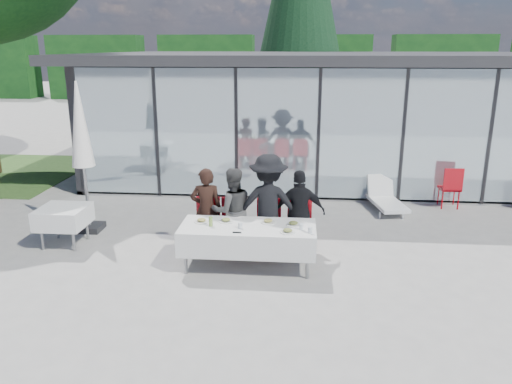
% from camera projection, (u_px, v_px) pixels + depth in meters
% --- Properties ---
extents(ground, '(90.00, 90.00, 0.00)m').
position_uv_depth(ground, '(261.00, 270.00, 8.40)').
color(ground, gray).
rests_on(ground, ground).
extents(pavilion, '(14.80, 8.80, 3.44)m').
position_uv_depth(pavilion, '(346.00, 96.00, 15.44)').
color(pavilion, gray).
rests_on(pavilion, ground).
extents(treeline, '(62.50, 2.00, 4.40)m').
position_uv_depth(treeline, '(264.00, 68.00, 34.73)').
color(treeline, '#103513').
rests_on(treeline, ground).
extents(dining_table, '(2.26, 0.96, 0.75)m').
position_uv_depth(dining_table, '(248.00, 238.00, 8.37)').
color(dining_table, silver).
rests_on(dining_table, ground).
extents(diner_a, '(0.64, 0.64, 1.56)m').
position_uv_depth(diner_a, '(206.00, 210.00, 9.02)').
color(diner_a, black).
rests_on(diner_a, ground).
extents(diner_chair_a, '(0.44, 0.44, 0.97)m').
position_uv_depth(diner_chair_a, '(208.00, 221.00, 9.16)').
color(diner_chair_a, '#B60C15').
rests_on(diner_chair_a, ground).
extents(diner_b, '(0.97, 0.97, 1.57)m').
position_uv_depth(diner_b, '(232.00, 210.00, 8.98)').
color(diner_b, '#454545').
rests_on(diner_b, ground).
extents(diner_chair_b, '(0.44, 0.44, 0.97)m').
position_uv_depth(diner_chair_b, '(233.00, 222.00, 9.12)').
color(diner_chair_b, '#B60C15').
rests_on(diner_chair_b, ground).
extents(diner_c, '(1.19, 1.19, 1.83)m').
position_uv_depth(diner_c, '(268.00, 204.00, 8.89)').
color(diner_c, black).
rests_on(diner_c, ground).
extents(diner_chair_c, '(0.44, 0.44, 0.97)m').
position_uv_depth(diner_chair_c, '(269.00, 223.00, 9.06)').
color(diner_chair_c, '#B60C15').
rests_on(diner_chair_c, ground).
extents(diner_d, '(1.01, 1.01, 1.55)m').
position_uv_depth(diner_d, '(300.00, 213.00, 8.88)').
color(diner_d, black).
rests_on(diner_d, ground).
extents(diner_chair_d, '(0.44, 0.44, 0.97)m').
position_uv_depth(diner_chair_d, '(299.00, 224.00, 9.01)').
color(diner_chair_d, '#B60C15').
rests_on(diner_chair_d, ground).
extents(plate_a, '(0.25, 0.25, 0.07)m').
position_uv_depth(plate_a, '(201.00, 221.00, 8.48)').
color(plate_a, silver).
rests_on(plate_a, dining_table).
extents(plate_b, '(0.25, 0.25, 0.07)m').
position_uv_depth(plate_b, '(226.00, 220.00, 8.49)').
color(plate_b, silver).
rests_on(plate_b, dining_table).
extents(plate_c, '(0.25, 0.25, 0.07)m').
position_uv_depth(plate_c, '(268.00, 221.00, 8.45)').
color(plate_c, silver).
rests_on(plate_c, dining_table).
extents(plate_d, '(0.25, 0.25, 0.07)m').
position_uv_depth(plate_d, '(293.00, 224.00, 8.33)').
color(plate_d, silver).
rests_on(plate_d, dining_table).
extents(plate_extra, '(0.25, 0.25, 0.07)m').
position_uv_depth(plate_extra, '(288.00, 231.00, 8.00)').
color(plate_extra, silver).
rests_on(plate_extra, dining_table).
extents(juice_bottle, '(0.06, 0.06, 0.16)m').
position_uv_depth(juice_bottle, '(211.00, 222.00, 8.27)').
color(juice_bottle, '#7FA545').
rests_on(juice_bottle, dining_table).
extents(drinking_glasses, '(1.21, 0.23, 0.10)m').
position_uv_depth(drinking_glasses, '(284.00, 228.00, 8.08)').
color(drinking_glasses, silver).
rests_on(drinking_glasses, dining_table).
extents(folded_eyeglasses, '(0.14, 0.03, 0.01)m').
position_uv_depth(folded_eyeglasses, '(237.00, 232.00, 7.99)').
color(folded_eyeglasses, black).
rests_on(folded_eyeglasses, dining_table).
extents(spare_table_left, '(0.86, 0.86, 0.74)m').
position_uv_depth(spare_table_left, '(63.00, 217.00, 9.34)').
color(spare_table_left, silver).
rests_on(spare_table_left, ground).
extents(spare_chair_b, '(0.47, 0.47, 0.97)m').
position_uv_depth(spare_chair_b, '(451.00, 186.00, 11.48)').
color(spare_chair_b, '#B60C15').
rests_on(spare_chair_b, ground).
extents(market_umbrella, '(0.50, 0.50, 3.00)m').
position_uv_depth(market_umbrella, '(81.00, 135.00, 9.68)').
color(market_umbrella, black).
rests_on(market_umbrella, ground).
extents(lounger, '(0.84, 1.42, 0.72)m').
position_uv_depth(lounger, '(385.00, 198.00, 11.51)').
color(lounger, white).
rests_on(lounger, ground).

